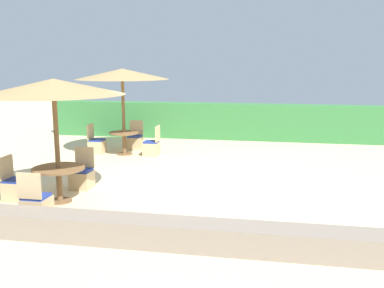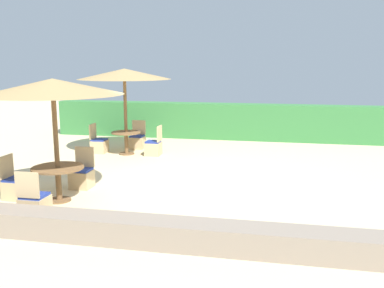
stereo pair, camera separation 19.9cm
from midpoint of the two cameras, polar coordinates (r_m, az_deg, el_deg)
The scene contains 13 objects.
ground_plane at distance 10.05m, azimuth -1.18°, elevation -5.69°, with size 40.00×40.00×0.00m, color beige.
hedge_row at distance 16.16m, azimuth 3.36°, elevation 3.06°, with size 13.00×0.70×1.33m, color #387A3D.
stone_border at distance 7.00m, azimuth -6.60°, elevation -11.54°, with size 10.00×0.56×0.42m, color gray.
parasol_front_left at distance 9.01m, azimuth -18.60°, elevation 7.19°, with size 2.83×2.83×2.55m.
round_table_front_left at distance 9.29m, azimuth -17.93°, elevation -3.94°, with size 1.07×1.07×0.73m.
patio_chair_front_left_north at distance 10.20m, azimuth -15.00°, elevation -4.29°, with size 0.46×0.46×0.93m.
patio_chair_front_left_west at distance 9.84m, azimuth -22.97°, elevation -5.36°, with size 0.46×0.46×0.93m.
patio_chair_front_left_south at distance 8.52m, azimuth -20.69°, elevation -7.66°, with size 0.46×0.46×0.93m.
parasol_back_left at distance 13.35m, azimuth -9.71°, elevation 9.15°, with size 2.86×2.86×2.67m.
round_table_back_left at distance 13.55m, azimuth -9.45°, elevation 0.81°, with size 0.91×0.91×0.71m.
patio_chair_back_left_east at distance 13.35m, azimuth -5.79°, elevation -0.41°, with size 0.46×0.46×0.93m.
patio_chair_back_left_north at distance 14.44m, azimuth -7.99°, elevation 0.40°, with size 0.46×0.46×0.93m.
patio_chair_back_left_west at distance 13.96m, azimuth -13.00°, elevation -0.14°, with size 0.46×0.46×0.93m.
Camera 1 is at (1.82, -9.46, 2.88)m, focal length 40.00 mm.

